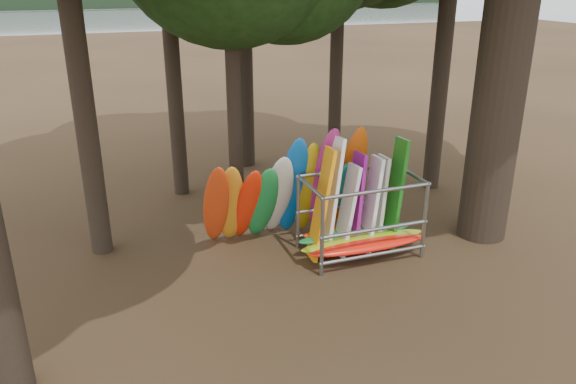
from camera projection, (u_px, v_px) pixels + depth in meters
name	position (u px, v px, depth m)	size (l,w,h in m)	color
ground	(334.00, 266.00, 13.15)	(120.00, 120.00, 0.00)	#47331E
lake	(125.00, 32.00, 65.76)	(160.00, 160.00, 0.00)	gray
kayak_row	(289.00, 193.00, 13.97)	(4.38, 2.03, 3.20)	red
storage_rack	(360.00, 218.00, 13.49)	(3.23, 1.51, 2.90)	gray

